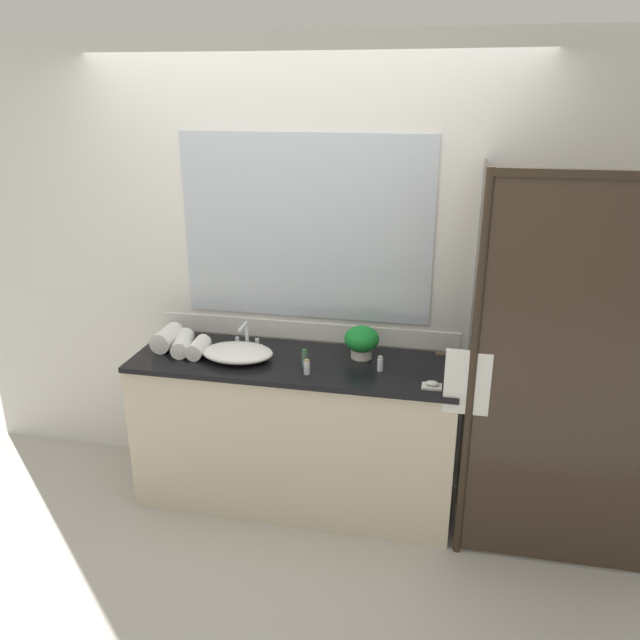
# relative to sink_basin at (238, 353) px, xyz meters

# --- Properties ---
(ground_plane) EXTENTS (8.00, 8.00, 0.00)m
(ground_plane) POSITION_rel_sink_basin_xyz_m (0.31, 0.04, -0.94)
(ground_plane) COLOR #B7B2A8
(wall_back_with_mirror) EXTENTS (4.40, 0.06, 2.60)m
(wall_back_with_mirror) POSITION_rel_sink_basin_xyz_m (0.31, 0.38, 0.37)
(wall_back_with_mirror) COLOR silver
(wall_back_with_mirror) RESTS_ON ground_plane
(vanity_cabinet) EXTENTS (1.80, 0.58, 0.90)m
(vanity_cabinet) POSITION_rel_sink_basin_xyz_m (0.31, 0.05, -0.49)
(vanity_cabinet) COLOR beige
(vanity_cabinet) RESTS_ON ground_plane
(shower_enclosure) EXTENTS (1.20, 0.59, 2.00)m
(shower_enclosure) POSITION_rel_sink_basin_xyz_m (1.58, -0.15, 0.09)
(shower_enclosure) COLOR #2D2319
(shower_enclosure) RESTS_ON ground_plane
(sink_basin) EXTENTS (0.40, 0.29, 0.07)m
(sink_basin) POSITION_rel_sink_basin_xyz_m (0.00, 0.00, 0.00)
(sink_basin) COLOR white
(sink_basin) RESTS_ON vanity_cabinet
(faucet) EXTENTS (0.17, 0.14, 0.16)m
(faucet) POSITION_rel_sink_basin_xyz_m (0.00, 0.16, 0.02)
(faucet) COLOR silver
(faucet) RESTS_ON vanity_cabinet
(potted_plant) EXTENTS (0.19, 0.19, 0.18)m
(potted_plant) POSITION_rel_sink_basin_xyz_m (0.67, 0.16, 0.06)
(potted_plant) COLOR beige
(potted_plant) RESTS_ON vanity_cabinet
(soap_dish) EXTENTS (0.10, 0.07, 0.04)m
(soap_dish) POSITION_rel_sink_basin_xyz_m (1.07, -0.14, -0.02)
(soap_dish) COLOR silver
(soap_dish) RESTS_ON vanity_cabinet
(amenity_bottle_lotion) EXTENTS (0.03, 0.03, 0.08)m
(amenity_bottle_lotion) POSITION_rel_sink_basin_xyz_m (0.42, -0.11, 0.00)
(amenity_bottle_lotion) COLOR silver
(amenity_bottle_lotion) RESTS_ON vanity_cabinet
(amenity_bottle_body_wash) EXTENTS (0.03, 0.03, 0.08)m
(amenity_bottle_body_wash) POSITION_rel_sink_basin_xyz_m (0.79, 0.01, 0.00)
(amenity_bottle_body_wash) COLOR silver
(amenity_bottle_body_wash) RESTS_ON vanity_cabinet
(amenity_bottle_shampoo) EXTENTS (0.03, 0.03, 0.10)m
(amenity_bottle_shampoo) POSITION_rel_sink_basin_xyz_m (0.39, -0.02, 0.01)
(amenity_bottle_shampoo) COLOR #4C7056
(amenity_bottle_shampoo) RESTS_ON vanity_cabinet
(rolled_towel_near_edge) EXTENTS (0.12, 0.22, 0.12)m
(rolled_towel_near_edge) POSITION_rel_sink_basin_xyz_m (-0.45, 0.08, 0.02)
(rolled_towel_near_edge) COLOR white
(rolled_towel_near_edge) RESTS_ON vanity_cabinet
(rolled_towel_middle) EXTENTS (0.15, 0.27, 0.10)m
(rolled_towel_middle) POSITION_rel_sink_basin_xyz_m (-0.34, 0.04, 0.01)
(rolled_towel_middle) COLOR white
(rolled_towel_middle) RESTS_ON vanity_cabinet
(rolled_towel_far_edge) EXTENTS (0.10, 0.19, 0.09)m
(rolled_towel_far_edge) POSITION_rel_sink_basin_xyz_m (-0.23, 0.00, 0.01)
(rolled_towel_far_edge) COLOR white
(rolled_towel_far_edge) RESTS_ON vanity_cabinet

